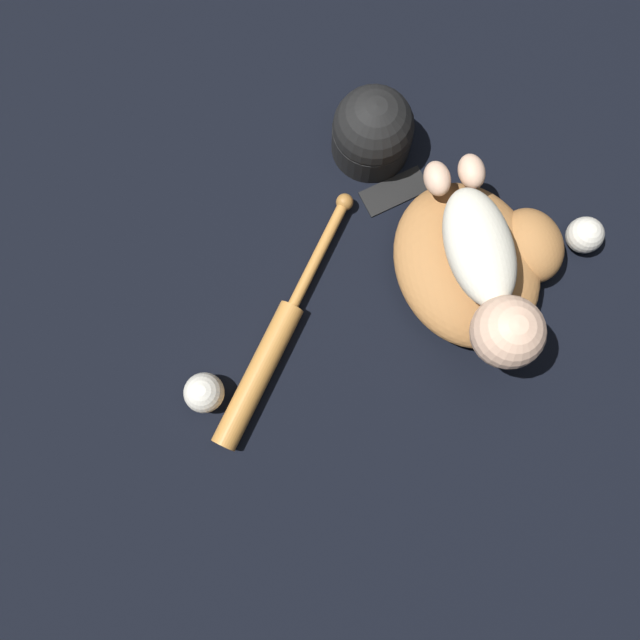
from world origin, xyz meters
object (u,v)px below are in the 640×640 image
object	(u,v)px
baseball_bat	(271,348)
baseball_cap	(373,132)
baby_figure	(489,277)
baseball_spare	(585,235)
baseball_glove	(477,261)
baseball	(204,393)

from	to	relation	value
baseball_bat	baseball_cap	size ratio (longest dim) A/B	2.20
baby_figure	baseball_bat	xyz separation A→B (m)	(-0.16, -0.34, -0.13)
baseball_spare	baseball_bat	bearing A→B (deg)	-110.76
baby_figure	baseball_bat	size ratio (longest dim) A/B	0.76
baseball_glove	baby_figure	xyz separation A→B (m)	(0.04, -0.04, 0.10)
baseball	baseball_bat	bearing A→B (deg)	84.05
baseball_spare	baseball_glove	bearing A→B (deg)	-115.98
baseball	baseball_spare	distance (m)	0.75
baseball_glove	baseball_spare	size ratio (longest dim) A/B	5.77
baseball	baseball_cap	xyz separation A→B (m)	(-0.17, 0.54, 0.03)
baby_figure	baseball_cap	distance (m)	0.36
baseball_glove	baseball	size ratio (longest dim) A/B	5.51
baseball_glove	baseball_cap	xyz separation A→B (m)	(-0.31, 0.02, 0.01)
baseball_glove	baseball_bat	distance (m)	0.40
baby_figure	baseball_cap	bearing A→B (deg)	169.13
baby_figure	baseball	bearing A→B (deg)	-110.42
baseball_glove	baseball_cap	bearing A→B (deg)	175.85
baby_figure	baseball_cap	world-z (taller)	baby_figure
baby_figure	baseball	xyz separation A→B (m)	(-0.18, -0.48, -0.11)
baby_figure	baseball_spare	size ratio (longest dim) A/B	5.43
baseball_bat	baby_figure	bearing A→B (deg)	64.22
baby_figure	baseball_cap	xyz separation A→B (m)	(-0.35, 0.07, -0.09)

